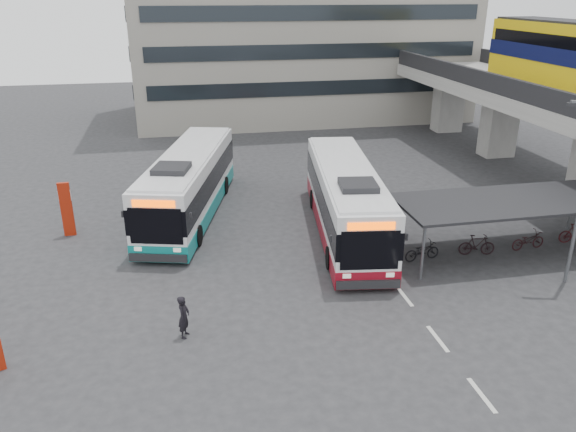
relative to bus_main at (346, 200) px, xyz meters
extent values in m
plane|color=#28282B|center=(-2.02, -6.61, -1.70)|extent=(120.00, 120.00, 0.00)
cube|color=gray|center=(14.98, 11.39, 0.60)|extent=(2.20, 1.60, 4.60)
cube|color=gray|center=(14.98, 19.39, 0.60)|extent=(2.20, 1.60, 4.60)
cube|color=gray|center=(14.98, 5.39, 3.35)|extent=(8.00, 32.00, 0.90)
cube|color=black|center=(11.23, 5.39, 4.35)|extent=(0.35, 32.00, 1.10)
cylinder|color=#595B60|center=(1.68, -1.81, -0.50)|extent=(0.12, 0.12, 2.40)
cylinder|color=#595B60|center=(11.28, -1.81, -0.50)|extent=(0.12, 0.12, 2.40)
cylinder|color=#595B60|center=(1.68, -5.41, -0.50)|extent=(0.12, 0.12, 2.40)
cube|color=black|center=(6.48, -3.61, 0.78)|extent=(10.00, 4.00, 0.12)
imported|color=black|center=(2.48, -3.61, -1.25)|extent=(1.71, 0.60, 0.90)
imported|color=black|center=(5.15, -3.61, -1.20)|extent=(1.66, 0.47, 1.00)
imported|color=black|center=(7.81, -3.61, -1.25)|extent=(1.71, 0.60, 0.90)
cube|color=beige|center=(0.48, -12.61, -1.69)|extent=(0.15, 1.60, 0.01)
cube|color=beige|center=(0.48, -9.61, -1.69)|extent=(0.15, 1.60, 0.01)
cube|color=beige|center=(0.48, -6.61, -1.69)|extent=(0.15, 1.60, 0.01)
cube|color=white|center=(0.00, 0.02, 0.18)|extent=(4.37, 12.59, 2.83)
cube|color=maroon|center=(0.00, 0.02, -1.13)|extent=(4.42, 12.64, 0.77)
cube|color=black|center=(0.00, 0.02, 0.31)|extent=(4.44, 12.62, 1.18)
cube|color=#F34900|center=(-0.89, -6.09, 1.23)|extent=(1.83, 0.34, 0.31)
cube|color=black|center=(-0.44, -3.04, 1.82)|extent=(1.79, 1.86, 0.29)
cylinder|color=black|center=(-1.79, -3.71, -1.19)|extent=(0.45, 1.06, 1.03)
cylinder|color=black|center=(1.72, 3.26, -1.19)|extent=(0.45, 1.06, 1.03)
cube|color=white|center=(-7.45, 3.99, 0.19)|extent=(5.82, 12.65, 2.84)
cube|color=#0C726F|center=(-7.45, 3.99, -1.13)|extent=(5.87, 12.70, 0.77)
cube|color=black|center=(-7.45, 3.99, 0.31)|extent=(5.89, 12.68, 1.19)
cube|color=#F34900|center=(-9.10, -1.98, 1.24)|extent=(1.80, 0.57, 0.31)
cube|color=black|center=(-8.27, 1.00, 1.83)|extent=(1.96, 2.01, 0.29)
cylinder|color=black|center=(-9.70, 0.49, -1.18)|extent=(0.57, 1.08, 1.03)
cylinder|color=black|center=(-5.34, 7.01, -1.18)|extent=(0.57, 1.08, 1.03)
imported|color=black|center=(-8.15, -7.68, -0.91)|extent=(0.55, 0.67, 1.58)
cube|color=black|center=(6.50, -6.50, 5.68)|extent=(0.36, 0.25, 0.11)
cube|color=#9C1D09|center=(-13.45, 2.35, -0.33)|extent=(0.55, 0.19, 2.74)
cube|color=white|center=(-13.45, 2.35, 0.38)|extent=(0.59, 0.06, 0.55)
camera|label=1|loc=(-7.93, -24.77, 9.59)|focal=35.00mm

